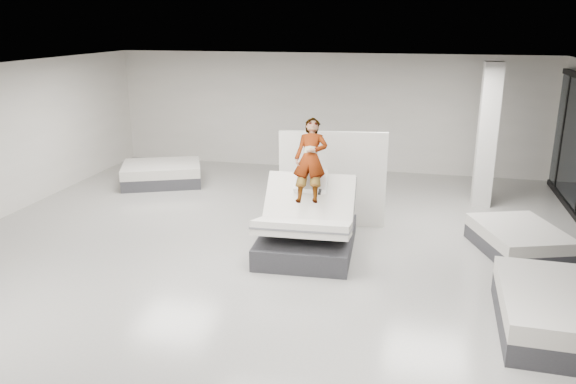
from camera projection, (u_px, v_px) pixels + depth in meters
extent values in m
plane|color=#A8A69F|center=(256.00, 269.00, 9.49)|extent=(14.00, 14.00, 0.00)
plane|color=black|center=(253.00, 77.00, 8.56)|extent=(14.00, 14.00, 0.00)
cube|color=silver|center=(326.00, 112.00, 15.54)|extent=(12.00, 0.04, 3.20)
cube|color=#35353A|center=(307.00, 241.00, 10.19)|extent=(1.73, 2.25, 0.38)
cube|color=silver|center=(310.00, 202.00, 10.27)|extent=(1.67, 1.01, 0.94)
cube|color=slate|center=(310.00, 202.00, 10.27)|extent=(1.68, 0.88, 0.81)
cube|color=silver|center=(303.00, 228.00, 9.59)|extent=(1.68, 1.19, 0.50)
cube|color=slate|center=(303.00, 228.00, 9.59)|extent=(1.70, 1.16, 0.31)
cube|color=white|center=(311.00, 181.00, 10.25)|extent=(0.62, 0.44, 0.42)
imported|color=slate|center=(310.00, 176.00, 10.13)|extent=(0.66, 1.57, 1.23)
cube|color=black|center=(320.00, 192.00, 9.82)|extent=(0.06, 0.14, 0.08)
cube|color=white|center=(332.00, 179.00, 11.26)|extent=(2.13, 0.39, 1.95)
cube|color=#35353A|center=(518.00, 245.00, 10.16)|extent=(1.80, 2.06, 0.26)
cube|color=silver|center=(520.00, 233.00, 10.09)|extent=(1.80, 2.06, 0.22)
cube|color=#35353A|center=(560.00, 321.00, 7.53)|extent=(1.64, 2.16, 0.32)
cube|color=silver|center=(563.00, 302.00, 7.45)|extent=(1.64, 2.16, 0.26)
cube|color=#35353A|center=(162.00, 178.00, 14.42)|extent=(2.35, 2.09, 0.29)
cube|color=silver|center=(162.00, 168.00, 14.34)|extent=(2.35, 2.09, 0.24)
cube|color=silver|center=(487.00, 136.00, 12.34)|extent=(0.40, 0.40, 3.20)
cube|color=black|center=(564.00, 133.00, 13.37)|extent=(0.09, 0.08, 2.80)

